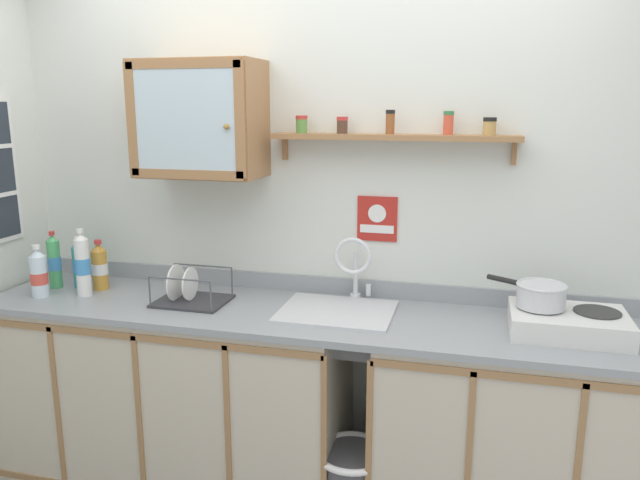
# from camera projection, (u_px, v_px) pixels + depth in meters

# --- Properties ---
(back_wall) EXTENTS (3.60, 0.07, 2.44)m
(back_wall) POSITION_uv_depth(u_px,v_px,m) (322.00, 236.00, 2.88)
(back_wall) COLOR silver
(back_wall) RESTS_ON ground
(lower_cabinet_run) EXTENTS (1.67, 0.59, 0.93)m
(lower_cabinet_run) POSITION_uv_depth(u_px,v_px,m) (173.00, 397.00, 2.91)
(lower_cabinet_run) COLOR black
(lower_cabinet_run) RESTS_ON ground
(lower_cabinet_run_right) EXTENTS (1.16, 0.59, 0.93)m
(lower_cabinet_run_right) POSITION_uv_depth(u_px,v_px,m) (516.00, 442.00, 2.52)
(lower_cabinet_run_right) COLOR black
(lower_cabinet_run_right) RESTS_ON ground
(countertop) EXTENTS (2.96, 0.61, 0.03)m
(countertop) POSITION_uv_depth(u_px,v_px,m) (304.00, 315.00, 2.64)
(countertop) COLOR gray
(countertop) RESTS_ON lower_cabinet_run
(backsplash) EXTENTS (2.96, 0.02, 0.08)m
(backsplash) POSITION_uv_depth(u_px,v_px,m) (321.00, 285.00, 2.90)
(backsplash) COLOR gray
(backsplash) RESTS_ON countertop
(sink) EXTENTS (0.49, 0.44, 0.45)m
(sink) POSITION_uv_depth(u_px,v_px,m) (339.00, 317.00, 2.65)
(sink) COLOR silver
(sink) RESTS_ON countertop
(hot_plate_stove) EXTENTS (0.44, 0.32, 0.10)m
(hot_plate_stove) POSITION_uv_depth(u_px,v_px,m) (568.00, 323.00, 2.37)
(hot_plate_stove) COLOR silver
(hot_plate_stove) RESTS_ON countertop
(saucepan) EXTENTS (0.30, 0.23, 0.09)m
(saucepan) POSITION_uv_depth(u_px,v_px,m) (540.00, 294.00, 2.40)
(saucepan) COLOR silver
(saucepan) RESTS_ON hot_plate_stove
(bottle_opaque_white_0) EXTENTS (0.07, 0.07, 0.32)m
(bottle_opaque_white_0) POSITION_uv_depth(u_px,v_px,m) (83.00, 265.00, 2.83)
(bottle_opaque_white_0) COLOR white
(bottle_opaque_white_0) RESTS_ON countertop
(bottle_water_clear_1) EXTENTS (0.08, 0.08, 0.25)m
(bottle_water_clear_1) POSITION_uv_depth(u_px,v_px,m) (39.00, 274.00, 2.82)
(bottle_water_clear_1) COLOR silver
(bottle_water_clear_1) RESTS_ON countertop
(bottle_soda_green_2) EXTENTS (0.06, 0.06, 0.28)m
(bottle_soda_green_2) POSITION_uv_depth(u_px,v_px,m) (54.00, 262.00, 2.96)
(bottle_soda_green_2) COLOR #4CB266
(bottle_soda_green_2) RESTS_ON countertop
(bottle_detergent_teal_3) EXTENTS (0.07, 0.07, 0.25)m
(bottle_detergent_teal_3) POSITION_uv_depth(u_px,v_px,m) (80.00, 264.00, 2.97)
(bottle_detergent_teal_3) COLOR teal
(bottle_detergent_teal_3) RESTS_ON countertop
(bottle_juice_amber_4) EXTENTS (0.08, 0.08, 0.24)m
(bottle_juice_amber_4) POSITION_uv_depth(u_px,v_px,m) (100.00, 267.00, 2.94)
(bottle_juice_amber_4) COLOR gold
(bottle_juice_amber_4) RESTS_ON countertop
(dish_rack) EXTENTS (0.32, 0.25, 0.17)m
(dish_rack) POSITION_uv_depth(u_px,v_px,m) (190.00, 295.00, 2.76)
(dish_rack) COLOR #333338
(dish_rack) RESTS_ON countertop
(wall_cabinet) EXTENTS (0.56, 0.33, 0.51)m
(wall_cabinet) POSITION_uv_depth(u_px,v_px,m) (200.00, 119.00, 2.73)
(wall_cabinet) COLOR #996B42
(spice_shelf) EXTENTS (1.07, 0.14, 0.23)m
(spice_shelf) POSITION_uv_depth(u_px,v_px,m) (393.00, 135.00, 2.61)
(spice_shelf) COLOR #996B42
(warning_sign) EXTENTS (0.18, 0.01, 0.21)m
(warning_sign) POSITION_uv_depth(u_px,v_px,m) (377.00, 219.00, 2.77)
(warning_sign) COLOR #B2261E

